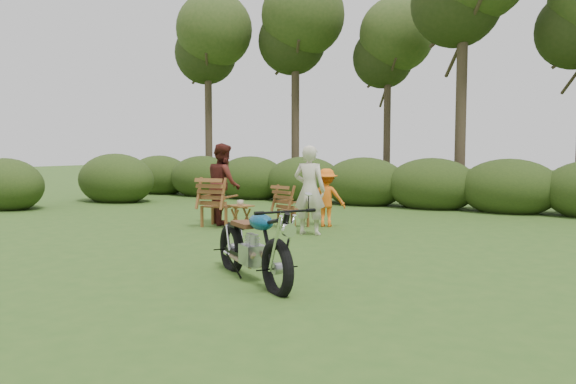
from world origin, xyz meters
The scene contains 10 objects.
ground centered at (0.00, 0.00, 0.00)m, with size 80.00×80.00×0.00m, color #2E501A.
tree_line centered at (0.50, 9.74, 3.81)m, with size 22.52×11.62×8.14m.
motorcycle centered at (0.44, -0.49, 0.00)m, with size 2.02×0.77×1.15m, color #0C689D, non-canonical shape.
lawn_chair_right centered at (-1.49, 3.92, 0.00)m, with size 0.60×0.60×0.88m, color #5A3616, non-canonical shape.
lawn_chair_left centered at (-2.88, 3.19, 0.00)m, with size 0.71×0.71×1.03m, color brown, non-canonical shape.
side_table centered at (-2.29, 3.15, 0.24)m, with size 0.47×0.40×0.49m, color brown, non-canonical shape.
cup centered at (-2.29, 3.13, 0.54)m, with size 0.13×0.13×0.11m, color beige.
adult_a centered at (-0.69, 3.15, 0.00)m, with size 0.62×0.41×1.71m, color beige.
adult_b centered at (-3.02, 3.54, 0.00)m, with size 0.86×0.67×1.76m, color #4E1B16.
child centered at (-0.91, 4.31, 0.00)m, with size 0.79×0.45×1.23m, color orange.
Camera 1 is at (4.32, -6.26, 1.66)m, focal length 35.00 mm.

